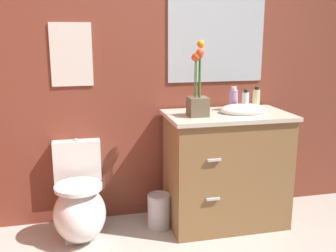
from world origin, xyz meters
The scene contains 10 objects.
wall_back centered at (0.20, 1.62, 1.25)m, with size 4.47×0.05×2.50m, color brown.
toilet centered at (-0.70, 1.32, 0.24)m, with size 0.38×0.59×0.69m.
vanity_cabinet centered at (0.44, 1.29, 0.46)m, with size 0.94×0.56×1.07m.
flower_vase centered at (0.18, 1.25, 1.06)m, with size 0.14×0.14×0.55m.
soap_bottle centered at (0.57, 1.30, 0.97)m, with size 0.05×0.05×0.18m.
lotion_bottle centered at (0.68, 1.33, 0.98)m, with size 0.06×0.06×0.19m.
hand_wash_bottle centered at (0.51, 1.39, 0.98)m, with size 0.07×0.07×0.19m.
trash_bin centered at (-0.10, 1.32, 0.14)m, with size 0.18×0.18×0.27m.
wall_poster centered at (-0.70, 1.59, 1.33)m, with size 0.31×0.01×0.47m, color silver.
wall_mirror centered at (0.43, 1.59, 1.45)m, with size 0.80×0.01×0.70m, color #B2BCC6.
Camera 1 is at (-0.68, -1.47, 1.48)m, focal length 42.32 mm.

